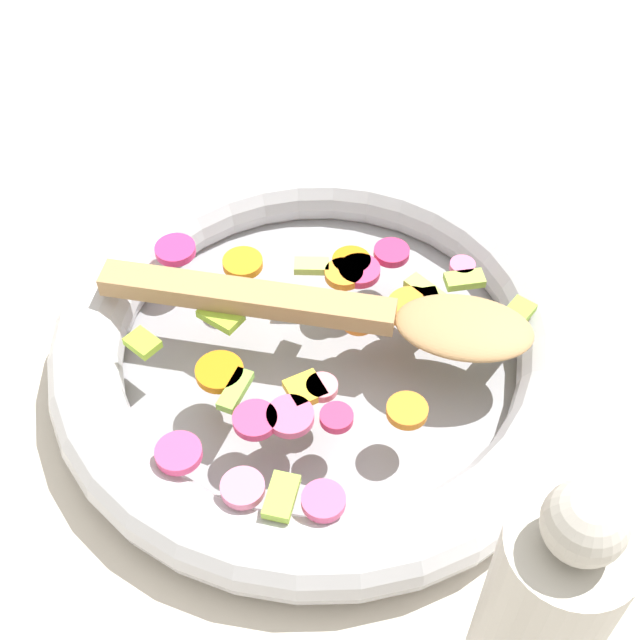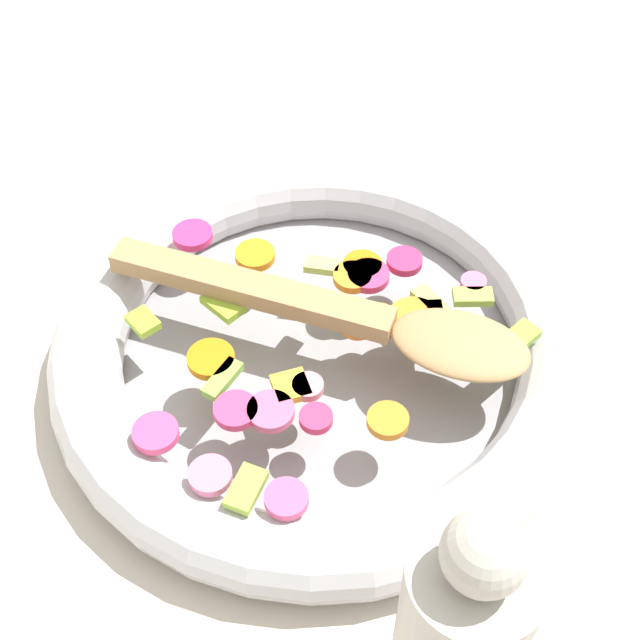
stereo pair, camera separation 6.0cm
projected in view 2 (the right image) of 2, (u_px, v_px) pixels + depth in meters
ground_plane at (320, 366)px, 0.63m from camera, size 4.00×4.00×0.00m
skillet at (320, 346)px, 0.62m from camera, size 0.37×0.37×0.05m
chopped_vegetables at (314, 340)px, 0.58m from camera, size 0.28×0.25×0.01m
wooden_spoon at (360, 318)px, 0.58m from camera, size 0.29×0.13×0.01m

